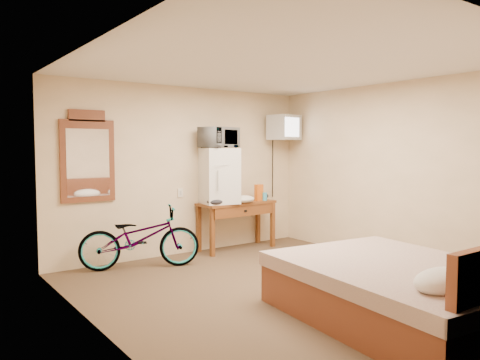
{
  "coord_description": "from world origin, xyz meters",
  "views": [
    {
      "loc": [
        -3.46,
        -3.87,
        1.6
      ],
      "look_at": [
        -0.06,
        0.8,
        1.2
      ],
      "focal_mm": 35.0,
      "sensor_mm": 36.0,
      "label": 1
    }
  ],
  "objects_px": {
    "blue_cup": "(265,196)",
    "bicycle": "(140,238)",
    "mini_fridge": "(219,176)",
    "wall_mirror": "(88,158)",
    "microwave": "(219,138)",
    "crt_television": "(284,128)",
    "bed": "(406,290)",
    "desk": "(238,210)"
  },
  "relations": [
    {
      "from": "blue_cup",
      "to": "crt_television",
      "type": "height_order",
      "value": "crt_television"
    },
    {
      "from": "desk",
      "to": "microwave",
      "type": "height_order",
      "value": "microwave"
    },
    {
      "from": "mini_fridge",
      "to": "wall_mirror",
      "type": "height_order",
      "value": "wall_mirror"
    },
    {
      "from": "crt_television",
      "to": "bed",
      "type": "xyz_separation_m",
      "value": [
        -1.49,
        -3.39,
        -1.64
      ]
    },
    {
      "from": "bed",
      "to": "crt_television",
      "type": "bearing_deg",
      "value": 66.23
    },
    {
      "from": "blue_cup",
      "to": "bed",
      "type": "xyz_separation_m",
      "value": [
        -1.01,
        -3.29,
        -0.52
      ]
    },
    {
      "from": "blue_cup",
      "to": "crt_television",
      "type": "distance_m",
      "value": 1.22
    },
    {
      "from": "desk",
      "to": "bicycle",
      "type": "xyz_separation_m",
      "value": [
        -1.72,
        -0.17,
        -0.21
      ]
    },
    {
      "from": "blue_cup",
      "to": "bicycle",
      "type": "xyz_separation_m",
      "value": [
        -2.19,
        -0.09,
        -0.4
      ]
    },
    {
      "from": "microwave",
      "to": "blue_cup",
      "type": "bearing_deg",
      "value": -26.86
    },
    {
      "from": "mini_fridge",
      "to": "wall_mirror",
      "type": "bearing_deg",
      "value": 172.87
    },
    {
      "from": "blue_cup",
      "to": "bed",
      "type": "bearing_deg",
      "value": -107.03
    },
    {
      "from": "wall_mirror",
      "to": "blue_cup",
      "type": "bearing_deg",
      "value": -7.35
    },
    {
      "from": "mini_fridge",
      "to": "desk",
      "type": "bearing_deg",
      "value": -5.43
    },
    {
      "from": "mini_fridge",
      "to": "crt_television",
      "type": "xyz_separation_m",
      "value": [
        1.29,
        -0.01,
        0.76
      ]
    },
    {
      "from": "blue_cup",
      "to": "bed",
      "type": "relative_size",
      "value": 0.05
    },
    {
      "from": "microwave",
      "to": "crt_television",
      "type": "height_order",
      "value": "crt_television"
    },
    {
      "from": "microwave",
      "to": "blue_cup",
      "type": "relative_size",
      "value": 4.42
    },
    {
      "from": "desk",
      "to": "blue_cup",
      "type": "bearing_deg",
      "value": -9.55
    },
    {
      "from": "desk",
      "to": "bicycle",
      "type": "distance_m",
      "value": 1.74
    },
    {
      "from": "desk",
      "to": "blue_cup",
      "type": "relative_size",
      "value": 9.92
    },
    {
      "from": "microwave",
      "to": "bicycle",
      "type": "xyz_separation_m",
      "value": [
        -1.38,
        -0.2,
        -1.34
      ]
    },
    {
      "from": "crt_television",
      "to": "wall_mirror",
      "type": "distance_m",
      "value": 3.24
    },
    {
      "from": "microwave",
      "to": "blue_cup",
      "type": "height_order",
      "value": "microwave"
    },
    {
      "from": "desk",
      "to": "mini_fridge",
      "type": "relative_size",
      "value": 1.51
    },
    {
      "from": "microwave",
      "to": "wall_mirror",
      "type": "bearing_deg",
      "value": 153.89
    },
    {
      "from": "desk",
      "to": "crt_television",
      "type": "relative_size",
      "value": 2.05
    },
    {
      "from": "blue_cup",
      "to": "wall_mirror",
      "type": "bearing_deg",
      "value": 172.65
    },
    {
      "from": "mini_fridge",
      "to": "blue_cup",
      "type": "bearing_deg",
      "value": -7.86
    },
    {
      "from": "microwave",
      "to": "bicycle",
      "type": "distance_m",
      "value": 1.93
    },
    {
      "from": "microwave",
      "to": "bicycle",
      "type": "relative_size",
      "value": 0.36
    },
    {
      "from": "desk",
      "to": "microwave",
      "type": "xyz_separation_m",
      "value": [
        -0.33,
        0.03,
        1.13
      ]
    },
    {
      "from": "bicycle",
      "to": "bed",
      "type": "height_order",
      "value": "bed"
    },
    {
      "from": "microwave",
      "to": "bed",
      "type": "xyz_separation_m",
      "value": [
        -0.2,
        -3.4,
        -1.46
      ]
    },
    {
      "from": "wall_mirror",
      "to": "bicycle",
      "type": "height_order",
      "value": "wall_mirror"
    },
    {
      "from": "desk",
      "to": "wall_mirror",
      "type": "distance_m",
      "value": 2.41
    },
    {
      "from": "mini_fridge",
      "to": "microwave",
      "type": "relative_size",
      "value": 1.48
    },
    {
      "from": "blue_cup",
      "to": "bicycle",
      "type": "distance_m",
      "value": 2.23
    },
    {
      "from": "mini_fridge",
      "to": "bed",
      "type": "xyz_separation_m",
      "value": [
        -0.2,
        -3.4,
        -0.88
      ]
    },
    {
      "from": "mini_fridge",
      "to": "crt_television",
      "type": "relative_size",
      "value": 1.36
    },
    {
      "from": "desk",
      "to": "mini_fridge",
      "type": "distance_m",
      "value": 0.64
    },
    {
      "from": "mini_fridge",
      "to": "wall_mirror",
      "type": "relative_size",
      "value": 0.69
    }
  ]
}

